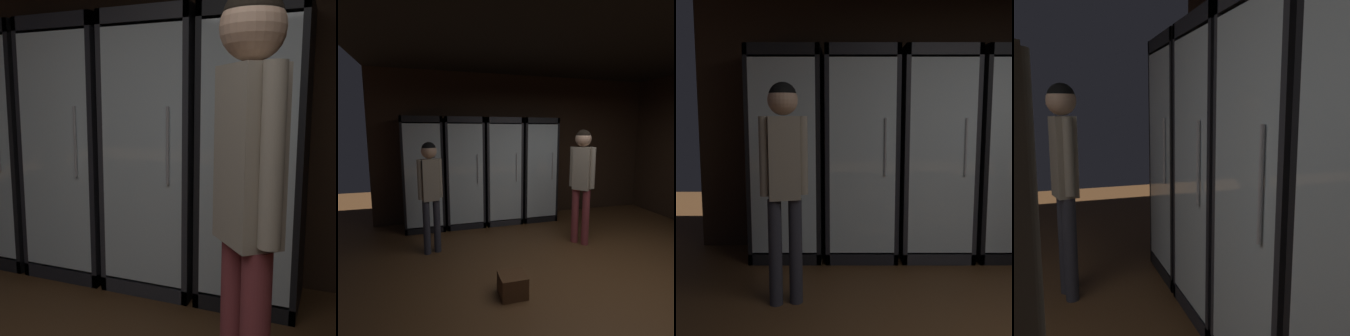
{
  "view_description": "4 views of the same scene",
  "coord_description": "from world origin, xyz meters",
  "views": [
    {
      "loc": [
        0.52,
        -0.04,
        1.36
      ],
      "look_at": [
        -0.59,
        2.71,
        0.88
      ],
      "focal_mm": 44.38,
      "sensor_mm": 36.0,
      "label": 1
    },
    {
      "loc": [
        -1.86,
        -1.97,
        1.71
      ],
      "look_at": [
        -0.67,
        2.41,
        1.07
      ],
      "focal_mm": 27.68,
      "sensor_mm": 36.0,
      "label": 2
    },
    {
      "loc": [
        -1.53,
        -1.1,
        1.34
      ],
      "look_at": [
        -1.54,
        2.64,
        0.86
      ],
      "focal_mm": 43.29,
      "sensor_mm": 36.0,
      "label": 3
    },
    {
      "loc": [
        0.86,
        1.6,
        1.38
      ],
      "look_at": [
        -1.74,
        2.5,
        0.96
      ],
      "focal_mm": 40.53,
      "sensor_mm": 36.0,
      "label": 4
    }
  ],
  "objects": [
    {
      "name": "ground_plane",
      "position": [
        0.0,
        0.0,
        0.0
      ],
      "size": [
        12.0,
        12.0,
        0.0
      ],
      "primitive_type": "plane",
      "color": "#51331C"
    },
    {
      "name": "wall_back",
      "position": [
        0.0,
        3.03,
        1.4
      ],
      "size": [
        6.0,
        0.06,
        2.8
      ],
      "primitive_type": "cube",
      "color": "black",
      "rests_on": "ground"
    },
    {
      "name": "ceiling_panel",
      "position": [
        0.0,
        1.0,
        2.83
      ],
      "size": [
        6.0,
        8.0,
        0.06
      ],
      "primitive_type": "cube",
      "color": "black",
      "rests_on": "wall_back"
    },
    {
      "name": "cooler_far_left",
      "position": [
        -2.07,
        2.74,
        0.96
      ],
      "size": [
        0.66,
        0.59,
        1.96
      ],
      "color": "black",
      "rests_on": "ground"
    },
    {
      "name": "cooler_left",
      "position": [
        -1.37,
        2.74,
        0.96
      ],
      "size": [
        0.66,
        0.59,
        1.96
      ],
      "color": "black",
      "rests_on": "ground"
    },
    {
      "name": "cooler_center",
      "position": [
        -0.67,
        2.74,
        0.96
      ],
      "size": [
        0.66,
        0.59,
        1.96
      ],
      "color": "#2B2B30",
      "rests_on": "ground"
    },
    {
      "name": "cooler_right",
      "position": [
        0.03,
        2.74,
        0.96
      ],
      "size": [
        0.66,
        0.59,
        1.96
      ],
      "color": "black",
      "rests_on": "ground"
    },
    {
      "name": "shopper_near",
      "position": [
        -1.95,
        1.68,
        1.0
      ],
      "size": [
        0.33,
        0.21,
        1.57
      ],
      "color": "#2D2D38",
      "rests_on": "ground"
    },
    {
      "name": "shopper_far",
      "position": [
        0.24,
        1.42,
        1.1
      ],
      "size": [
        0.28,
        0.31,
        1.74
      ],
      "color": "brown",
      "rests_on": "ground"
    },
    {
      "name": "wine_crate_floor",
      "position": [
        -1.13,
        0.44,
        0.12
      ],
      "size": [
        0.28,
        0.25,
        0.23
      ],
      "primitive_type": "cube",
      "color": "#4C2D19",
      "rests_on": "ground"
    }
  ]
}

